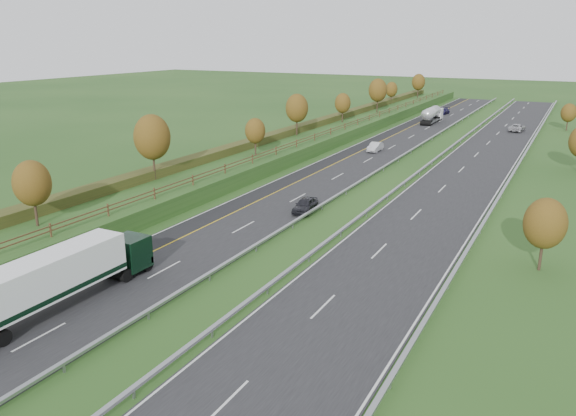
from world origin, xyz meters
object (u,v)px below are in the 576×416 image
(box_lorry, at_px, (55,278))
(car_small_far, at_px, (443,111))
(car_dark_near, at_px, (305,205))
(car_silver_mid, at_px, (375,147))
(car_oncoming, at_px, (517,128))
(road_tanker, at_px, (432,114))

(box_lorry, distance_m, car_small_far, 117.01)
(car_small_far, bearing_deg, box_lorry, -83.47)
(car_dark_near, bearing_deg, car_silver_mid, 91.28)
(car_silver_mid, bearing_deg, car_small_far, 90.99)
(car_small_far, relative_size, car_oncoming, 0.93)
(box_lorry, bearing_deg, car_dark_near, 79.74)
(box_lorry, bearing_deg, car_small_far, 90.13)
(road_tanker, xyz_separation_m, car_oncoming, (18.11, -4.20, -1.07))
(car_small_far, distance_m, car_oncoming, 27.74)
(car_silver_mid, bearing_deg, road_tanker, 89.75)
(road_tanker, xyz_separation_m, car_dark_near, (4.31, -72.90, -1.06))
(road_tanker, distance_m, car_dark_near, 73.04)
(car_small_far, height_order, car_oncoming, car_oncoming)
(box_lorry, height_order, car_small_far, box_lorry)
(car_dark_near, relative_size, car_silver_mid, 0.99)
(car_dark_near, bearing_deg, road_tanker, 87.48)
(car_silver_mid, xyz_separation_m, car_small_far, (-0.89, 53.08, -0.01))
(box_lorry, height_order, car_dark_near, box_lorry)
(road_tanker, bearing_deg, car_dark_near, -86.62)
(road_tanker, distance_m, car_oncoming, 18.62)
(car_dark_near, xyz_separation_m, car_oncoming, (13.80, 68.70, -0.01))
(car_dark_near, distance_m, car_small_far, 88.92)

